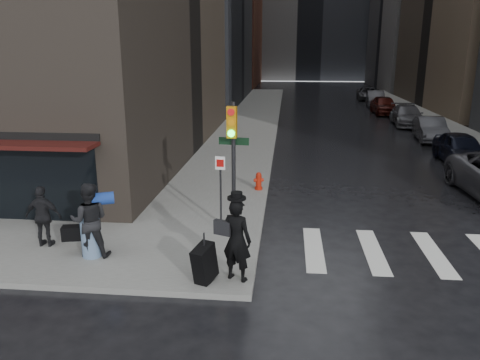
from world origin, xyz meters
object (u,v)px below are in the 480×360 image
object	(u,v)px
traffic_light	(232,151)
man_jeans	(89,220)
man_overcoat	(230,243)
man_greycoat	(44,216)
parked_car_4	(384,105)
parked_car_1	(461,149)
parked_car_2	(430,129)
parked_car_6	(368,94)
parked_car_3	(407,116)
fire_hydrant	(259,182)
parked_car_5	(375,99)

from	to	relation	value
traffic_light	man_jeans	bearing A→B (deg)	-146.88
man_overcoat	man_greycoat	world-z (taller)	man_overcoat
man_jeans	parked_car_4	distance (m)	32.59
parked_car_4	parked_car_1	bearing A→B (deg)	-89.30
traffic_light	parked_car_2	xyz separation A→B (m)	(10.06, 16.22, -1.90)
man_greycoat	parked_car_6	xyz separation A→B (m)	(15.09, 41.19, -0.33)
man_greycoat	parked_car_4	distance (m)	32.77
man_jeans	parked_car_6	bearing A→B (deg)	-121.55
parked_car_4	parked_car_3	bearing A→B (deg)	-85.00
parked_car_1	parked_car_3	xyz separation A→B (m)	(0.30, 11.82, -0.03)
fire_hydrant	parked_car_4	bearing A→B (deg)	68.82
man_overcoat	man_greycoat	distance (m)	5.42
parked_car_1	parked_car_5	world-z (taller)	parked_car_1
man_overcoat	parked_car_1	bearing A→B (deg)	-104.42
parked_car_1	parked_car_4	bearing A→B (deg)	91.32
parked_car_2	parked_car_4	world-z (taller)	parked_car_4
man_jeans	parked_car_2	size ratio (longest dim) A/B	0.46
parked_car_3	parked_car_5	bearing A→B (deg)	94.56
man_overcoat	man_greycoat	bearing A→B (deg)	6.24
fire_hydrant	parked_car_3	size ratio (longest dim) A/B	0.14
fire_hydrant	man_jeans	bearing A→B (deg)	-121.53
parked_car_1	parked_car_5	size ratio (longest dim) A/B	0.99
man_jeans	parked_car_4	xyz separation A→B (m)	(13.02, 29.88, -0.37)
parked_car_1	parked_car_6	world-z (taller)	parked_car_1
traffic_light	parked_car_3	bearing A→B (deg)	70.54
parked_car_2	parked_car_5	distance (m)	17.73
fire_hydrant	traffic_light	bearing A→B (deg)	-96.03
traffic_light	parked_car_1	size ratio (longest dim) A/B	0.87
man_overcoat	traffic_light	world-z (taller)	traffic_light
man_overcoat	parked_car_2	size ratio (longest dim) A/B	0.51
traffic_light	parked_car_4	size ratio (longest dim) A/B	0.84
parked_car_1	traffic_light	bearing A→B (deg)	-132.88
man_overcoat	parked_car_5	world-z (taller)	man_overcoat
parked_car_5	parked_car_6	bearing A→B (deg)	92.50
man_greycoat	fire_hydrant	distance (m)	8.02
man_overcoat	parked_car_5	xyz separation A→B (m)	(9.62, 36.72, -0.33)
man_overcoat	parked_car_6	distance (m)	43.76
man_overcoat	parked_car_2	xyz separation A→B (m)	(9.77, 18.99, -0.35)
man_jeans	traffic_light	world-z (taller)	traffic_light
man_jeans	fire_hydrant	xyz separation A→B (m)	(3.92, 6.39, -0.68)
parked_car_4	man_jeans	bearing A→B (deg)	-113.53
man_greycoat	traffic_light	distance (m)	5.37
man_overcoat	parked_car_5	bearing A→B (deg)	-83.07
fire_hydrant	parked_car_3	bearing A→B (deg)	61.32
parked_car_1	parked_car_3	world-z (taller)	parked_car_1
parked_car_5	man_jeans	bearing A→B (deg)	-105.57
man_greycoat	traffic_light	size ratio (longest dim) A/B	0.44
traffic_light	parked_car_4	distance (m)	29.69
parked_car_6	man_jeans	bearing A→B (deg)	-103.71
parked_car_3	parked_car_2	bearing A→B (deg)	-86.78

